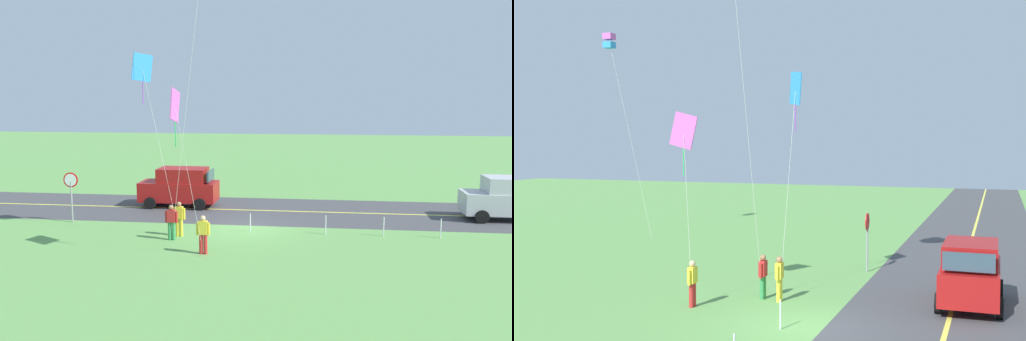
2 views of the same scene
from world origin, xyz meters
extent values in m
cube|color=#60994C|center=(0.00, 0.00, -0.05)|extent=(120.00, 120.00, 0.10)
cube|color=#424244|center=(0.00, -4.00, 0.00)|extent=(120.00, 7.00, 0.00)
cube|color=#E5E04C|center=(0.00, -4.00, 0.01)|extent=(120.00, 0.16, 0.00)
cube|color=maroon|center=(4.41, -4.56, 0.89)|extent=(4.40, 1.90, 1.10)
cube|color=maroon|center=(4.16, -4.56, 1.84)|extent=(2.73, 1.75, 0.80)
cube|color=#334756|center=(5.24, -4.56, 1.84)|extent=(0.10, 1.62, 0.64)
cube|color=#334756|center=(2.54, -4.56, 1.84)|extent=(0.10, 1.62, 0.60)
cylinder|color=black|center=(5.84, -3.61, 0.34)|extent=(0.68, 0.22, 0.68)
cylinder|color=black|center=(5.84, -5.51, 0.34)|extent=(0.68, 0.22, 0.68)
cylinder|color=black|center=(2.98, -3.61, 0.34)|extent=(0.68, 0.22, 0.68)
cylinder|color=black|center=(2.98, -5.51, 0.34)|extent=(0.68, 0.22, 0.68)
cube|color=#B7B7BC|center=(-13.23, -3.37, 0.89)|extent=(4.40, 1.90, 1.10)
cube|color=#334756|center=(-12.40, -3.37, 1.84)|extent=(0.10, 1.62, 0.64)
cylinder|color=black|center=(-11.80, -2.42, 0.34)|extent=(0.68, 0.22, 0.68)
cylinder|color=black|center=(-11.80, -4.32, 0.34)|extent=(0.68, 0.22, 0.68)
cylinder|color=gray|center=(8.75, -0.10, 1.05)|extent=(0.08, 0.08, 2.10)
cylinder|color=red|center=(8.75, -0.10, 2.18)|extent=(0.76, 0.04, 0.76)
cylinder|color=white|center=(8.75, -0.07, 2.18)|extent=(0.62, 0.01, 0.62)
cylinder|color=red|center=(0.88, 4.37, 0.41)|extent=(0.16, 0.16, 0.82)
cylinder|color=red|center=(1.06, 4.37, 0.41)|extent=(0.16, 0.16, 0.82)
cube|color=yellow|center=(0.97, 4.37, 1.10)|extent=(0.36, 0.22, 0.56)
cylinder|color=yellow|center=(0.73, 4.37, 1.05)|extent=(0.10, 0.10, 0.52)
cylinder|color=yellow|center=(1.21, 4.37, 1.05)|extent=(0.10, 0.10, 0.52)
sphere|color=#D8AD84|center=(0.97, 4.37, 1.49)|extent=(0.22, 0.22, 0.22)
cylinder|color=#338C4C|center=(2.74, 2.50, 0.41)|extent=(0.16, 0.16, 0.82)
cylinder|color=#338C4C|center=(2.92, 2.50, 0.41)|extent=(0.16, 0.16, 0.82)
cube|color=red|center=(2.83, 2.50, 1.10)|extent=(0.36, 0.22, 0.56)
cylinder|color=red|center=(2.59, 2.50, 1.05)|extent=(0.10, 0.10, 0.52)
cylinder|color=red|center=(3.07, 2.50, 1.05)|extent=(0.10, 0.10, 0.52)
sphere|color=#9E704C|center=(2.83, 2.50, 1.49)|extent=(0.22, 0.22, 0.22)
cylinder|color=yellow|center=(2.57, 1.82, 0.41)|extent=(0.16, 0.16, 0.82)
cylinder|color=yellow|center=(2.75, 1.82, 0.41)|extent=(0.16, 0.16, 0.82)
cube|color=yellow|center=(2.66, 1.82, 1.10)|extent=(0.36, 0.22, 0.56)
cylinder|color=yellow|center=(2.42, 1.82, 1.05)|extent=(0.10, 0.10, 0.52)
cylinder|color=yellow|center=(2.90, 1.82, 1.05)|extent=(0.10, 0.10, 0.52)
sphere|color=#9E704C|center=(2.66, 1.82, 1.49)|extent=(0.22, 0.22, 0.22)
cylinder|color=silver|center=(1.39, 4.75, 3.02)|extent=(0.86, 0.77, 6.04)
cube|color=#D859BF|center=(1.81, 5.13, 6.04)|extent=(0.11, 1.16, 1.38)
cylinder|color=green|center=(1.81, 5.13, 5.14)|extent=(0.04, 0.04, 1.40)
cylinder|color=silver|center=(1.69, 2.82, 8.04)|extent=(2.29, 0.67, 16.08)
cylinder|color=silver|center=(3.44, 1.77, 3.81)|extent=(1.58, 0.10, 7.63)
cube|color=#2D8CE5|center=(4.23, 1.73, 7.63)|extent=(0.81, 0.73, 1.31)
cylinder|color=purple|center=(4.23, 1.73, 6.73)|extent=(0.04, 0.04, 1.40)
cylinder|color=silver|center=(-9.14, 0.70, 0.45)|extent=(0.05, 0.05, 0.90)
cylinder|color=silver|center=(-6.62, 0.70, 0.45)|extent=(0.05, 0.05, 0.90)
cylinder|color=silver|center=(-3.99, 0.70, 0.45)|extent=(0.05, 0.05, 0.90)
cylinder|color=silver|center=(-0.47, 0.70, 0.45)|extent=(0.05, 0.05, 0.90)
camera|label=1|loc=(-3.80, 25.04, 6.50)|focal=37.56mm
camera|label=2|loc=(-18.25, -5.42, 5.68)|focal=44.44mm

